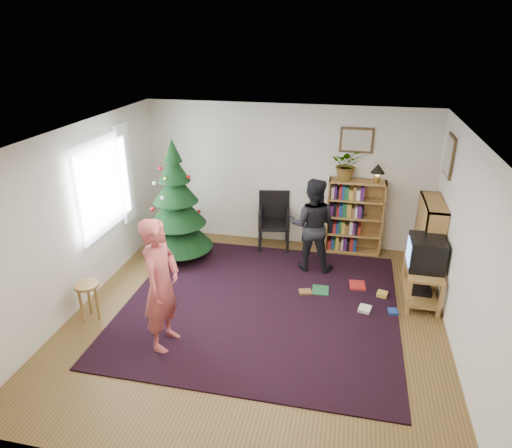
% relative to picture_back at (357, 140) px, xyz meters
% --- Properties ---
extents(floor, '(5.00, 5.00, 0.00)m').
position_rel_picture_back_xyz_m(floor, '(-1.15, -2.48, -1.95)').
color(floor, brown).
rests_on(floor, ground).
extents(ceiling, '(5.00, 5.00, 0.00)m').
position_rel_picture_back_xyz_m(ceiling, '(-1.15, -2.48, 0.55)').
color(ceiling, white).
rests_on(ceiling, wall_back).
extents(wall_back, '(5.00, 0.02, 2.50)m').
position_rel_picture_back_xyz_m(wall_back, '(-1.15, 0.02, -0.70)').
color(wall_back, silver).
rests_on(wall_back, floor).
extents(wall_front, '(5.00, 0.02, 2.50)m').
position_rel_picture_back_xyz_m(wall_front, '(-1.15, -4.97, -0.70)').
color(wall_front, silver).
rests_on(wall_front, floor).
extents(wall_left, '(0.02, 5.00, 2.50)m').
position_rel_picture_back_xyz_m(wall_left, '(-3.65, -2.48, -0.70)').
color(wall_left, silver).
rests_on(wall_left, floor).
extents(wall_right, '(0.02, 5.00, 2.50)m').
position_rel_picture_back_xyz_m(wall_right, '(1.35, -2.48, -0.70)').
color(wall_right, silver).
rests_on(wall_right, floor).
extents(rug, '(3.80, 3.60, 0.02)m').
position_rel_picture_back_xyz_m(rug, '(-1.15, -2.17, -1.94)').
color(rug, black).
rests_on(rug, floor).
extents(window_pane, '(0.04, 1.20, 1.40)m').
position_rel_picture_back_xyz_m(window_pane, '(-3.62, -1.88, -0.45)').
color(window_pane, silver).
rests_on(window_pane, wall_left).
extents(curtain, '(0.06, 0.35, 1.60)m').
position_rel_picture_back_xyz_m(curtain, '(-3.58, -1.18, -0.45)').
color(curtain, white).
rests_on(curtain, wall_left).
extents(picture_back, '(0.55, 0.03, 0.42)m').
position_rel_picture_back_xyz_m(picture_back, '(0.00, 0.00, 0.00)').
color(picture_back, '#4C3319').
rests_on(picture_back, wall_back).
extents(picture_right, '(0.03, 0.50, 0.60)m').
position_rel_picture_back_xyz_m(picture_right, '(1.33, -0.73, 0.00)').
color(picture_right, '#4C3319').
rests_on(picture_right, wall_right).
extents(christmas_tree, '(1.14, 1.14, 2.07)m').
position_rel_picture_back_xyz_m(christmas_tree, '(-2.81, -1.02, -1.09)').
color(christmas_tree, '#3F2816').
rests_on(christmas_tree, rug).
extents(bookshelf_back, '(0.95, 0.30, 1.30)m').
position_rel_picture_back_xyz_m(bookshelf_back, '(0.08, -0.14, -1.29)').
color(bookshelf_back, '#A17139').
rests_on(bookshelf_back, floor).
extents(bookshelf_right, '(0.30, 0.95, 1.30)m').
position_rel_picture_back_xyz_m(bookshelf_right, '(1.19, -0.90, -1.29)').
color(bookshelf_right, '#A17139').
rests_on(bookshelf_right, floor).
extents(tv_stand, '(0.47, 0.85, 0.55)m').
position_rel_picture_back_xyz_m(tv_stand, '(1.07, -1.57, -1.63)').
color(tv_stand, '#A17139').
rests_on(tv_stand, floor).
extents(crt_tv, '(0.48, 0.51, 0.45)m').
position_rel_picture_back_xyz_m(crt_tv, '(1.07, -1.57, -1.18)').
color(crt_tv, black).
rests_on(crt_tv, tv_stand).
extents(armchair, '(0.63, 0.63, 0.99)m').
position_rel_picture_back_xyz_m(armchair, '(-1.31, -0.18, -1.42)').
color(armchair, black).
rests_on(armchair, rug).
extents(stool, '(0.32, 0.32, 0.54)m').
position_rel_picture_back_xyz_m(stool, '(-3.35, -2.98, -1.53)').
color(stool, '#A17139').
rests_on(stool, floor).
extents(person_standing, '(0.45, 0.65, 1.70)m').
position_rel_picture_back_xyz_m(person_standing, '(-2.14, -3.27, -1.10)').
color(person_standing, '#B14846').
rests_on(person_standing, rug).
extents(person_by_chair, '(0.76, 0.60, 1.54)m').
position_rel_picture_back_xyz_m(person_by_chair, '(-0.58, -0.93, -1.18)').
color(person_by_chair, black).
rests_on(person_by_chair, rug).
extents(potted_plant, '(0.51, 0.44, 0.54)m').
position_rel_picture_back_xyz_m(potted_plant, '(-0.12, -0.14, -0.38)').
color(potted_plant, gray).
rests_on(potted_plant, bookshelf_back).
extents(table_lamp, '(0.23, 0.23, 0.31)m').
position_rel_picture_back_xyz_m(table_lamp, '(0.38, -0.14, -0.44)').
color(table_lamp, '#A57F33').
rests_on(table_lamp, bookshelf_back).
extents(floor_clutter, '(1.45, 0.84, 0.08)m').
position_rel_picture_back_xyz_m(floor_clutter, '(0.14, -1.73, -1.91)').
color(floor_clutter, '#A51E19').
rests_on(floor_clutter, rug).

